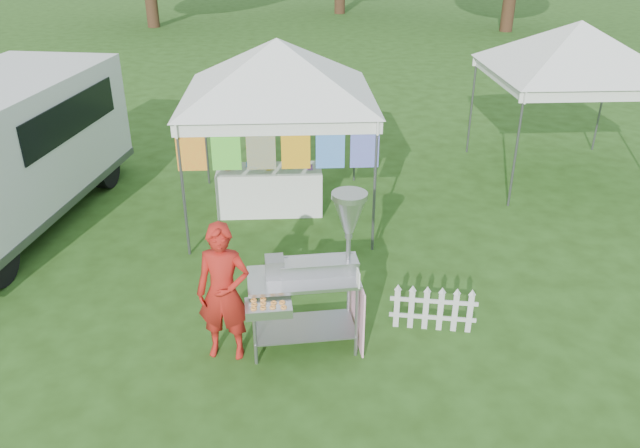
{
  "coord_description": "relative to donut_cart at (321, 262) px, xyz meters",
  "views": [
    {
      "loc": [
        0.15,
        -6.44,
        4.71
      ],
      "look_at": [
        0.53,
        0.81,
        1.1
      ],
      "focal_mm": 35.0,
      "sensor_mm": 36.0,
      "label": 1
    }
  ],
  "objects": [
    {
      "name": "ground",
      "position": [
        -0.49,
        0.28,
        -1.16
      ],
      "size": [
        120.0,
        120.0,
        0.0
      ],
      "primitive_type": "plane",
      "color": "#254313",
      "rests_on": "ground"
    },
    {
      "name": "canopy_main",
      "position": [
        -0.49,
        3.78,
        1.83
      ],
      "size": [
        4.24,
        4.24,
        3.45
      ],
      "color": "#59595E",
      "rests_on": "ground"
    },
    {
      "name": "canopy_right",
      "position": [
        5.01,
        5.28,
        1.83
      ],
      "size": [
        4.24,
        4.24,
        3.45
      ],
      "color": "#59595E",
      "rests_on": "ground"
    },
    {
      "name": "donut_cart",
      "position": [
        0.0,
        0.0,
        0.0
      ],
      "size": [
        1.41,
        1.07,
        1.97
      ],
      "rotation": [
        0.0,
        0.0,
        0.08
      ],
      "color": "gray",
      "rests_on": "ground"
    },
    {
      "name": "vendor",
      "position": [
        -1.12,
        -0.11,
        -0.3
      ],
      "size": [
        0.67,
        0.49,
        1.71
      ],
      "primitive_type": "imported",
      "rotation": [
        0.0,
        0.0,
        -0.14
      ],
      "color": "#A51B14",
      "rests_on": "ground"
    },
    {
      "name": "picket_fence",
      "position": [
        1.41,
        0.23,
        -0.87
      ],
      "size": [
        1.07,
        0.22,
        0.56
      ],
      "rotation": [
        0.0,
        0.0,
        -0.18
      ],
      "color": "silver",
      "rests_on": "ground"
    },
    {
      "name": "display_table",
      "position": [
        -0.69,
        3.88,
        -0.76
      ],
      "size": [
        1.8,
        0.7,
        0.79
      ],
      "primitive_type": "cube",
      "color": "white",
      "rests_on": "ground"
    }
  ]
}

